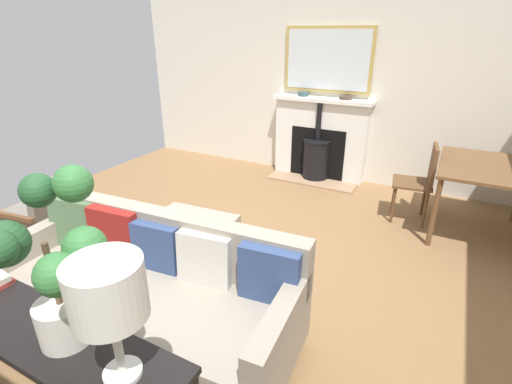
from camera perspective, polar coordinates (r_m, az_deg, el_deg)
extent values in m
cube|color=olive|center=(3.43, -6.04, -11.48)|extent=(5.55, 5.82, 0.01)
cube|color=silver|center=(5.36, 10.63, 17.31)|extent=(0.12, 5.82, 2.83)
cube|color=#9E7A5B|center=(5.27, 8.46, 1.63)|extent=(0.34, 1.22, 0.03)
cube|color=white|center=(5.36, 9.80, 7.81)|extent=(0.21, 1.28, 1.08)
cube|color=black|center=(5.32, 9.40, 5.93)|extent=(0.06, 0.77, 0.70)
cylinder|color=black|center=(5.31, 9.19, 4.92)|extent=(0.36, 0.36, 0.52)
cylinder|color=black|center=(5.24, 9.38, 7.74)|extent=(0.38, 0.38, 0.02)
cylinder|color=black|center=(5.17, 9.58, 10.55)|extent=(0.07, 0.07, 0.51)
cube|color=white|center=(5.21, 10.15, 13.74)|extent=(0.26, 1.36, 0.05)
cube|color=tan|center=(5.25, 10.92, 19.23)|extent=(0.04, 1.18, 0.82)
cube|color=silver|center=(5.23, 10.85, 19.22)|extent=(0.01, 1.10, 0.74)
cylinder|color=#334C56|center=(5.30, 7.22, 14.65)|extent=(0.14, 0.14, 0.05)
torus|color=#334C56|center=(5.30, 7.24, 14.90)|extent=(0.15, 0.15, 0.01)
cylinder|color=#47382D|center=(5.13, 13.56, 13.84)|extent=(0.16, 0.16, 0.04)
torus|color=#47382D|center=(5.12, 13.58, 14.02)|extent=(0.16, 0.16, 0.01)
cylinder|color=#B2B2B7|center=(3.24, -33.18, -16.93)|extent=(0.04, 0.04, 0.10)
cylinder|color=#B2B2B7|center=(3.53, -24.45, -11.52)|extent=(0.04, 0.04, 0.10)
cylinder|color=#B2B2B7|center=(2.69, 4.11, -21.56)|extent=(0.04, 0.04, 0.10)
cube|color=gray|center=(2.69, -17.15, -16.64)|extent=(0.96, 2.13, 0.33)
cube|color=gray|center=(2.71, -13.28, -6.69)|extent=(0.28, 2.08, 0.39)
cube|color=gray|center=(3.21, -31.26, -6.75)|extent=(0.79, 0.17, 0.19)
cube|color=gray|center=(2.12, 3.82, -19.06)|extent=(0.79, 0.17, 0.19)
cube|color=#4C6B47|center=(3.16, -26.01, -4.39)|extent=(0.21, 0.40, 0.40)
cube|color=maroon|center=(2.88, -20.72, -6.03)|extent=(0.15, 0.40, 0.40)
cube|color=#334775|center=(2.67, -14.94, -8.17)|extent=(0.16, 0.36, 0.35)
cube|color=beige|center=(2.47, -7.75, -10.18)|extent=(0.19, 0.38, 0.37)
cube|color=#334775|center=(2.30, 2.11, -12.64)|extent=(0.15, 0.39, 0.38)
cylinder|color=#B2B2B7|center=(3.56, -16.55, -10.03)|extent=(0.03, 0.03, 0.09)
cylinder|color=#B2B2B7|center=(3.25, -8.12, -12.70)|extent=(0.03, 0.03, 0.09)
cylinder|color=#B2B2B7|center=(3.91, -11.69, -6.27)|extent=(0.03, 0.03, 0.09)
cylinder|color=#B2B2B7|center=(3.63, -3.78, -8.27)|extent=(0.03, 0.03, 0.09)
cube|color=gray|center=(3.48, -10.30, -6.67)|extent=(0.72, 0.80, 0.27)
cube|color=brown|center=(4.52, -28.90, -2.83)|extent=(0.05, 0.05, 0.35)
cube|color=brown|center=(4.25, -33.89, -5.57)|extent=(0.05, 0.05, 0.35)
cube|color=brown|center=(4.19, -24.56, -3.96)|extent=(0.05, 0.05, 0.35)
cube|color=brown|center=(3.90, -29.67, -7.06)|extent=(0.05, 0.05, 0.35)
cube|color=slate|center=(4.13, -29.77, -2.41)|extent=(0.67, 0.63, 0.08)
cube|color=slate|center=(3.87, -27.97, -0.20)|extent=(0.61, 0.21, 0.35)
cube|color=brown|center=(4.28, -26.88, 0.37)|extent=(0.11, 0.53, 0.04)
cube|color=brown|center=(3.93, -33.45, -3.07)|extent=(0.11, 0.53, 0.04)
cube|color=black|center=(2.07, -33.53, -15.40)|extent=(0.32, 1.86, 0.03)
cylinder|color=white|center=(1.58, -19.69, -24.53)|extent=(0.14, 0.14, 0.02)
cylinder|color=white|center=(1.48, -20.44, -20.96)|extent=(0.03, 0.03, 0.25)
cylinder|color=silver|center=(1.34, -21.86, -13.77)|extent=(0.26, 0.26, 0.21)
cylinder|color=silver|center=(1.74, -27.25, -17.13)|extent=(0.20, 0.20, 0.18)
cylinder|color=brown|center=(1.62, -28.72, -10.95)|extent=(0.02, 0.02, 0.27)
sphere|color=#387A3D|center=(1.41, -28.09, -11.09)|extent=(0.15, 0.15, 0.15)
sphere|color=#387A3D|center=(1.49, -24.69, -7.71)|extent=(0.16, 0.16, 0.16)
sphere|color=#387A3D|center=(1.60, -26.17, 1.16)|extent=(0.15, 0.15, 0.15)
sphere|color=#26562D|center=(1.67, -30.38, 0.19)|extent=(0.14, 0.14, 0.14)
sphere|color=#26562D|center=(1.61, -34.04, -6.58)|extent=(0.17, 0.17, 0.17)
cylinder|color=brown|center=(4.87, 26.44, 1.78)|extent=(0.05, 0.05, 0.71)
cylinder|color=brown|center=(3.94, 25.61, -2.92)|extent=(0.05, 0.05, 0.71)
cube|color=brown|center=(4.30, 32.10, 3.23)|extent=(1.10, 0.89, 0.03)
cylinder|color=brown|center=(4.60, 20.36, -0.29)|extent=(0.04, 0.04, 0.43)
cylinder|color=brown|center=(4.31, 20.24, -1.89)|extent=(0.04, 0.04, 0.43)
cylinder|color=brown|center=(4.62, 24.29, -0.83)|extent=(0.04, 0.04, 0.43)
cylinder|color=brown|center=(4.33, 24.44, -2.47)|extent=(0.04, 0.04, 0.43)
cube|color=brown|center=(4.38, 22.78, 1.29)|extent=(0.45, 0.45, 0.02)
cube|color=brown|center=(4.32, 25.46, 3.70)|extent=(0.36, 0.08, 0.42)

